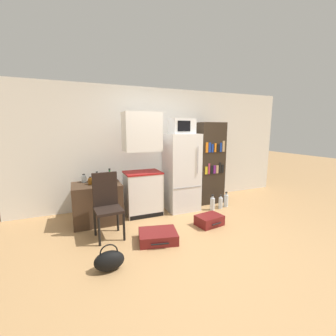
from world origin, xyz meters
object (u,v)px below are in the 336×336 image
(bottle_green_tall, at_px, (110,178))
(chair, at_px, (107,200))
(refrigerator, at_px, (181,172))
(bottle_clear_short, at_px, (84,179))
(water_bottle_middle, at_px, (226,200))
(suitcase_small_flat, at_px, (158,236))
(water_bottle_back, at_px, (212,204))
(bottle_amber_beer, at_px, (90,181))
(bowl, at_px, (102,181))
(water_bottle_front, at_px, (221,203))
(handbag, at_px, (109,260))
(bookshelf, at_px, (211,163))
(suitcase_large_flat, at_px, (209,220))
(bottle_olive_oil, at_px, (97,179))
(kitchen_hutch, at_px, (142,168))
(microwave, at_px, (182,126))
(side_table, at_px, (97,203))

(bottle_green_tall, distance_m, chair, 0.49)
(refrigerator, bearing_deg, chair, -158.25)
(bottle_clear_short, xyz_separation_m, water_bottle_middle, (2.84, -0.46, -0.64))
(suitcase_small_flat, height_order, water_bottle_back, water_bottle_back)
(bottle_amber_beer, xyz_separation_m, chair, (0.19, -0.60, -0.19))
(bowl, distance_m, water_bottle_front, 2.48)
(refrigerator, relative_size, handbag, 4.38)
(refrigerator, bearing_deg, bookshelf, 9.45)
(water_bottle_middle, bearing_deg, suitcase_large_flat, -142.12)
(bottle_olive_oil, height_order, water_bottle_front, bottle_olive_oil)
(bottle_olive_oil, distance_m, water_bottle_back, 2.36)
(kitchen_hutch, bearing_deg, bottle_amber_beer, -175.70)
(bottle_green_tall, xyz_separation_m, chair, (-0.12, -0.40, -0.26))
(bottle_olive_oil, bearing_deg, water_bottle_middle, -2.91)
(handbag, height_order, water_bottle_middle, handbag)
(microwave, relative_size, chair, 0.46)
(bottle_amber_beer, bearing_deg, handbag, -87.25)
(side_table, xyz_separation_m, bottle_olive_oil, (0.01, -0.11, 0.46))
(microwave, bearing_deg, bottle_amber_beer, -178.88)
(refrigerator, bearing_deg, water_bottle_back, -29.84)
(refrigerator, height_order, microwave, microwave)
(bottle_olive_oil, xyz_separation_m, suitcase_large_flat, (1.78, -0.80, -0.72))
(refrigerator, height_order, chair, refrigerator)
(water_bottle_middle, bearing_deg, microwave, 164.37)
(bookshelf, bearing_deg, bottle_olive_oil, -173.86)
(bookshelf, relative_size, bottle_green_tall, 6.10)
(microwave, relative_size, bookshelf, 0.26)
(bowl, bearing_deg, chair, -91.18)
(water_bottle_front, relative_size, water_bottle_middle, 0.90)
(bowl, xyz_separation_m, water_bottle_middle, (2.54, -0.36, -0.59))
(suitcase_large_flat, distance_m, water_bottle_back, 0.77)
(kitchen_hutch, relative_size, bowl, 12.80)
(refrigerator, xyz_separation_m, chair, (-1.60, -0.64, -0.21))
(bottle_clear_short, xyz_separation_m, suitcase_small_flat, (0.95, -1.32, -0.70))
(bookshelf, bearing_deg, side_table, -176.42)
(water_bottle_front, bearing_deg, side_table, 173.38)
(side_table, bearing_deg, bottle_clear_short, 131.75)
(suitcase_small_flat, bearing_deg, side_table, 137.09)
(refrigerator, height_order, water_bottle_front, refrigerator)
(refrigerator, bearing_deg, suitcase_large_flat, -84.16)
(kitchen_hutch, height_order, bottle_green_tall, kitchen_hutch)
(bottle_amber_beer, relative_size, bottle_green_tall, 0.47)
(kitchen_hutch, distance_m, bowl, 0.79)
(kitchen_hutch, height_order, water_bottle_middle, kitchen_hutch)
(bottle_clear_short, distance_m, bowl, 0.32)
(kitchen_hutch, relative_size, bottle_green_tall, 6.66)
(bottle_green_tall, bearing_deg, kitchen_hutch, 22.44)
(handbag, bearing_deg, bookshelf, 34.05)
(suitcase_large_flat, relative_size, water_bottle_middle, 1.49)
(bottle_olive_oil, distance_m, bottle_clear_short, 0.39)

